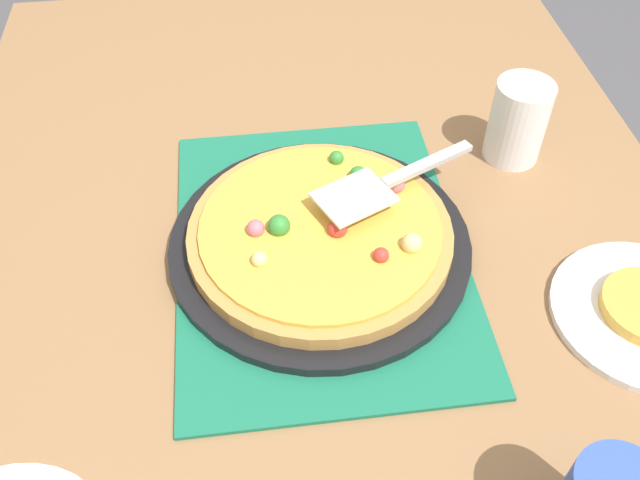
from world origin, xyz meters
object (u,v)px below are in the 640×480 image
object	(u,v)px
pizza_server	(385,183)
pizza_pan	(320,244)
cup_far	(518,121)
pizza	(321,232)

from	to	relation	value
pizza_server	pizza_pan	bearing A→B (deg)	115.40
cup_far	pizza_server	world-z (taller)	cup_far
pizza_pan	pizza	distance (m)	0.02
pizza_pan	pizza_server	world-z (taller)	pizza_server
pizza_pan	pizza	xyz separation A→B (m)	(0.00, -0.00, 0.02)
pizza_pan	pizza	size ratio (longest dim) A/B	1.15
pizza	cup_far	distance (m)	0.34
pizza	pizza_server	xyz separation A→B (m)	(0.04, -0.09, 0.04)
pizza_pan	cup_far	xyz separation A→B (m)	(0.15, -0.30, 0.05)
cup_far	pizza	bearing A→B (deg)	117.06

